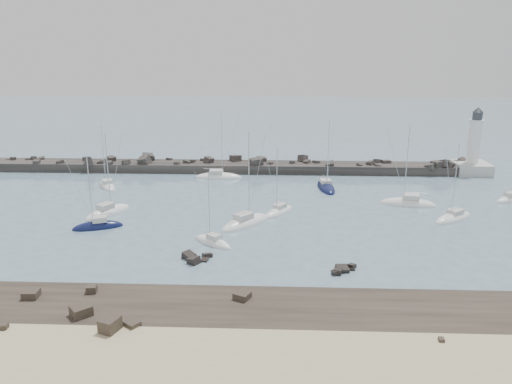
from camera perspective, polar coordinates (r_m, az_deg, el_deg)
ground at (r=71.24m, az=-2.52°, el=-5.01°), size 400.00×400.00×0.00m
sand_strip at (r=43.26m, az=-6.30°, el=-20.65°), size 140.00×14.00×1.00m
rock_shelf at (r=51.51m, az=-4.78°, el=-13.94°), size 140.00×12.00×2.12m
rock_cluster_near at (r=64.12m, az=-7.08°, el=-7.53°), size 4.05×3.66×1.65m
rock_cluster_far at (r=61.31m, az=9.83°, el=-8.87°), size 3.38×3.17×1.54m
breakwater at (r=108.01m, az=-4.73°, el=2.60°), size 115.00×7.55×5.10m
lighthouse at (r=114.23m, az=23.46°, el=3.48°), size 7.00×7.00×14.60m
sailboat_0 at (r=99.66m, az=-16.65°, el=0.66°), size 6.25×8.06×12.53m
sailboat_1 at (r=77.63m, az=-17.63°, el=-3.84°), size 7.61×4.61×11.82m
sailboat_2 at (r=83.60m, az=-16.57°, el=-2.30°), size 6.82×8.89×13.96m
sailboat_3 at (r=102.10m, az=-4.30°, el=1.69°), size 9.53×3.02×14.90m
sailboat_4 at (r=68.66m, az=-4.95°, el=-5.78°), size 6.48×5.84×10.71m
sailboat_5 at (r=80.62m, az=2.60°, el=-2.32°), size 6.00×7.27×11.59m
sailboat_6 at (r=75.54m, az=-1.21°, el=-3.60°), size 8.50×9.17×15.18m
sailboat_7 at (r=95.26m, az=7.99°, el=0.49°), size 3.89×9.44×14.40m
sailboat_8 at (r=88.41m, az=16.97°, el=-1.32°), size 9.55×4.38×14.65m
sailboat_9 at (r=83.60m, az=21.62°, el=-2.81°), size 8.14×7.14×13.09m
sailboat_10 at (r=97.71m, az=27.10°, el=-0.78°), size 7.07×5.36×11.18m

